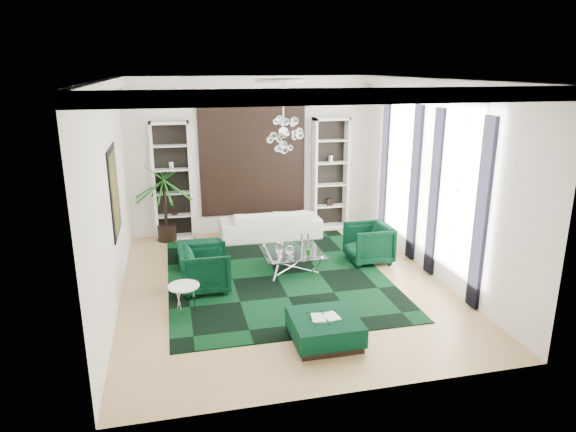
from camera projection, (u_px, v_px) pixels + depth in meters
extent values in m
cube|color=tan|center=(284.00, 285.00, 9.81)|extent=(6.00, 7.00, 0.02)
cube|color=white|center=(283.00, 78.00, 8.74)|extent=(6.00, 7.00, 0.02)
cube|color=white|center=(252.00, 156.00, 12.56)|extent=(6.00, 0.02, 3.80)
cube|color=white|center=(349.00, 254.00, 6.00)|extent=(6.00, 0.02, 3.80)
cube|color=white|center=(109.00, 197.00, 8.62)|extent=(0.02, 7.00, 3.80)
cube|color=white|center=(435.00, 180.00, 9.93)|extent=(0.02, 7.00, 3.80)
cylinder|color=white|center=(280.00, 80.00, 9.03)|extent=(0.90, 0.90, 0.05)
cube|color=black|center=(253.00, 156.00, 12.51)|extent=(2.50, 0.06, 2.80)
cube|color=black|center=(115.00, 191.00, 9.21)|extent=(0.04, 1.30, 1.60)
cube|color=white|center=(459.00, 190.00, 9.09)|extent=(0.03, 1.10, 2.90)
cube|color=black|center=(481.00, 216.00, 8.42)|extent=(0.07, 0.30, 3.25)
cube|color=black|center=(434.00, 194.00, 9.88)|extent=(0.07, 0.30, 3.25)
cube|color=white|center=(401.00, 165.00, 11.33)|extent=(0.03, 1.10, 2.90)
cube|color=black|center=(415.00, 184.00, 10.66)|extent=(0.07, 0.30, 3.25)
cube|color=black|center=(384.00, 170.00, 12.12)|extent=(0.07, 0.30, 3.25)
cube|color=black|center=(276.00, 275.00, 10.20)|extent=(4.20, 5.00, 0.02)
imported|color=white|center=(270.00, 224.00, 12.38)|extent=(2.39, 0.94, 0.70)
imported|color=black|center=(206.00, 269.00, 9.47)|extent=(0.89, 0.87, 0.81)
imported|color=black|center=(368.00, 243.00, 10.86)|extent=(0.89, 0.87, 0.81)
cube|color=black|center=(200.00, 254.00, 10.79)|extent=(0.90, 0.90, 0.40)
cube|color=black|center=(325.00, 330.00, 7.72)|extent=(1.00, 1.00, 0.40)
cube|color=white|center=(325.00, 317.00, 7.66)|extent=(0.42, 0.28, 0.03)
cylinder|color=white|center=(185.00, 300.00, 8.59)|extent=(0.52, 0.52, 0.50)
imported|color=#185D18|center=(309.00, 249.00, 10.17)|extent=(0.13, 0.11, 0.24)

